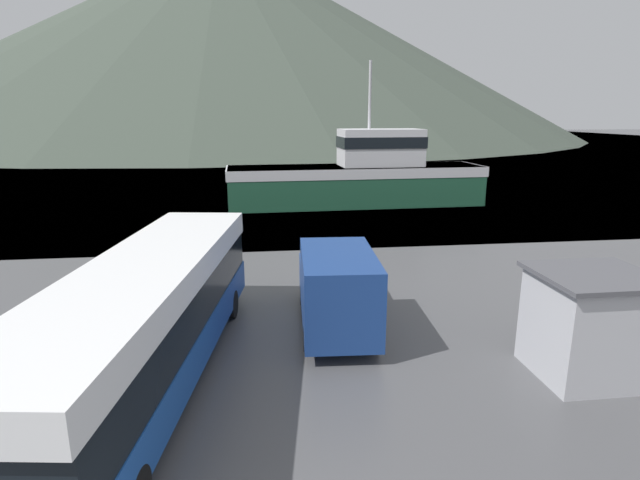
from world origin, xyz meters
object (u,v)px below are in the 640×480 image
(fishing_boat, at_px, (360,176))
(tour_bus, at_px, (148,316))
(dock_kiosk, at_px, (590,324))
(delivery_van, at_px, (336,287))

(fishing_boat, bearing_deg, tour_bus, 155.36)
(tour_bus, bearing_deg, dock_kiosk, 3.52)
(tour_bus, relative_size, dock_kiosk, 4.41)
(dock_kiosk, bearing_deg, fishing_boat, 91.68)
(fishing_boat, bearing_deg, dock_kiosk, 179.67)
(tour_bus, bearing_deg, delivery_van, 36.60)
(delivery_van, height_order, fishing_boat, fishing_boat)
(delivery_van, bearing_deg, tour_bus, -148.10)
(delivery_van, bearing_deg, dock_kiosk, -27.90)
(delivery_van, distance_m, dock_kiosk, 6.81)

